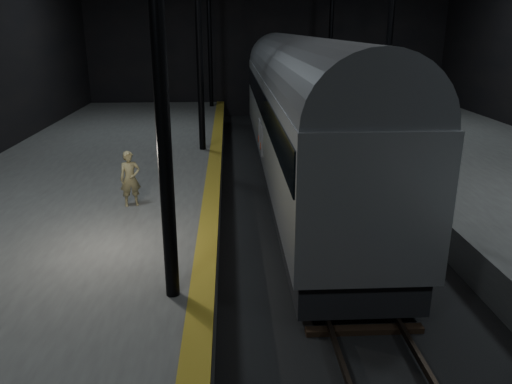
{
  "coord_description": "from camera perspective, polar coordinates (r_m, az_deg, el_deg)",
  "views": [
    {
      "loc": [
        -2.66,
        -12.56,
        5.89
      ],
      "look_at": [
        -2.03,
        -0.85,
        2.0
      ],
      "focal_mm": 35.0,
      "sensor_mm": 36.0,
      "label": 1
    }
  ],
  "objects": [
    {
      "name": "ground",
      "position": [
        14.13,
        8.12,
        -6.48
      ],
      "size": [
        44.0,
        44.0,
        0.0
      ],
      "primitive_type": "plane",
      "color": "black",
      "rests_on": "ground"
    },
    {
      "name": "train",
      "position": [
        19.08,
        5.05,
        9.72
      ],
      "size": [
        3.06,
        20.44,
        5.46
      ],
      "color": "#A2A5AA",
      "rests_on": "ground"
    },
    {
      "name": "platform_left",
      "position": [
        14.5,
        -22.4,
        -4.93
      ],
      "size": [
        9.0,
        43.8,
        1.0
      ],
      "primitive_type": "cube",
      "color": "#494A47",
      "rests_on": "ground"
    },
    {
      "name": "tactile_strip",
      "position": [
        13.5,
        -5.38,
        -2.96
      ],
      "size": [
        0.5,
        43.8,
        0.01
      ],
      "primitive_type": "cube",
      "color": "olive",
      "rests_on": "platform_left"
    },
    {
      "name": "woman",
      "position": [
        14.58,
        -14.17,
        1.49
      ],
      "size": [
        0.67,
        0.55,
        1.6
      ],
      "primitive_type": "imported",
      "rotation": [
        0.0,
        0.0,
        0.32
      ],
      "color": "#8F8458",
      "rests_on": "platform_left"
    },
    {
      "name": "track",
      "position": [
        14.1,
        8.13,
        -6.23
      ],
      "size": [
        2.4,
        43.0,
        0.24
      ],
      "color": "#3F3328",
      "rests_on": "ground"
    }
  ]
}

